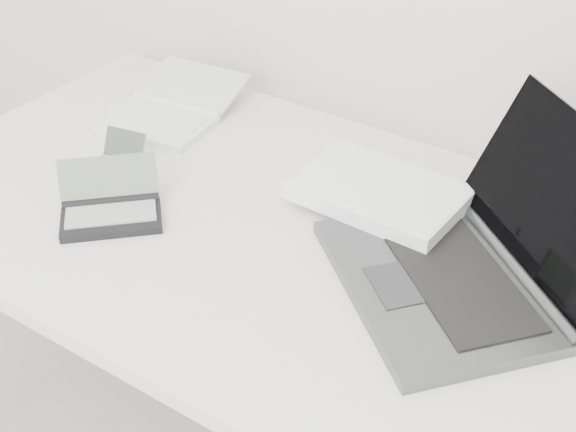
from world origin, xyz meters
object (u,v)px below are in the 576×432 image
Objects in this scene: desk at (315,261)px; netbook_open_white at (168,111)px; palmtop_charcoal at (111,209)px; laptop_large at (436,234)px.

netbook_open_white is at bearing 158.89° from desk.
palmtop_charcoal is at bearing -70.37° from netbook_open_white.
netbook_open_white is at bearing -150.03° from laptop_large.
laptop_large is 2.04× the size of netbook_open_white.
palmtop_charcoal is (0.16, -0.34, 0.00)m from netbook_open_white.
desk is at bearing -118.13° from laptop_large.
netbook_open_white is at bearing 71.70° from palmtop_charcoal.
palmtop_charcoal is (-0.51, -0.22, -0.02)m from laptop_large.
laptop_large reaches higher than netbook_open_white.
desk is 2.55× the size of laptop_large.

